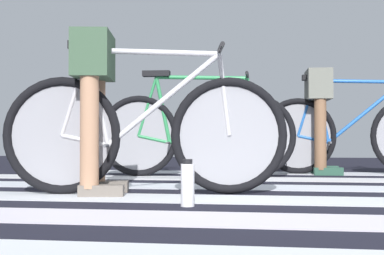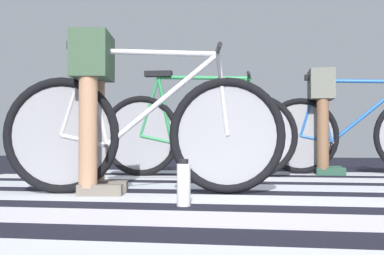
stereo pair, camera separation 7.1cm
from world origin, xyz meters
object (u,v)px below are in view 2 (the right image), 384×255
Objects in this scene: bicycle_2_of_3 at (197,133)px; cyclist_3_of_3 at (322,107)px; bicycle_1_of_3 at (144,131)px; bicycle_3_of_3 at (356,133)px; cyclist_1_of_3 at (93,90)px; water_bottle at (184,184)px.

bicycle_2_of_3 is 1.78× the size of cyclist_3_of_3.
bicycle_1_of_3 is 1.50m from bicycle_2_of_3.
bicycle_3_of_3 is at bearing 19.05° from bicycle_2_of_3.
cyclist_1_of_3 reaches higher than bicycle_2_of_3.
cyclist_1_of_3 reaches higher than cyclist_3_of_3.
cyclist_3_of_3 reaches higher than bicycle_1_of_3.
cyclist_3_of_3 is 4.12× the size of water_bottle.
cyclist_1_of_3 is 4.14× the size of water_bottle.
bicycle_2_of_3 is 2.08m from water_bottle.
cyclist_1_of_3 reaches higher than bicycle_1_of_3.
bicycle_3_of_3 is (1.81, 2.09, -0.25)m from cyclist_1_of_3.
cyclist_3_of_3 is at bearing 71.66° from water_bottle.
bicycle_1_of_3 is at bearing -122.98° from cyclist_3_of_3.
water_bottle is (-1.16, -2.58, -0.27)m from bicycle_3_of_3.
water_bottle is at bearing -116.59° from bicycle_3_of_3.
bicycle_1_of_3 is at bearing -95.54° from bicycle_2_of_3.
bicycle_3_of_3 is at bearing 65.77° from water_bottle.
cyclist_1_of_3 is (-0.31, -0.05, 0.25)m from bicycle_1_of_3.
bicycle_2_of_3 is 1.00× the size of bicycle_3_of_3.
cyclist_1_of_3 is 1.01× the size of cyclist_3_of_3.
bicycle_2_of_3 is 1.24m from cyclist_3_of_3.
bicycle_3_of_3 is 7.31× the size of water_bottle.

